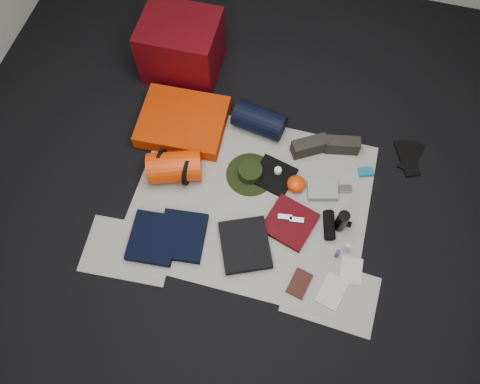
% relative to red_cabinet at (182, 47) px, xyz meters
% --- Properties ---
extents(floor, '(4.50, 4.50, 0.02)m').
position_rel_red_cabinet_xyz_m(floor, '(0.80, -1.00, -0.25)').
color(floor, black).
rests_on(floor, ground).
extents(newspaper_mat, '(1.60, 1.30, 0.01)m').
position_rel_red_cabinet_xyz_m(newspaper_mat, '(0.80, -1.00, -0.23)').
color(newspaper_mat, beige).
rests_on(newspaper_mat, floor).
extents(newspaper_sheet_front_left, '(0.61, 0.44, 0.00)m').
position_rel_red_cabinet_xyz_m(newspaper_sheet_front_left, '(0.10, -1.55, -0.23)').
color(newspaper_sheet_front_left, beige).
rests_on(newspaper_sheet_front_left, floor).
extents(newspaper_sheet_front_right, '(0.60, 0.43, 0.00)m').
position_rel_red_cabinet_xyz_m(newspaper_sheet_front_right, '(1.45, -1.50, -0.23)').
color(newspaper_sheet_front_right, beige).
rests_on(newspaper_sheet_front_right, floor).
extents(red_cabinet, '(0.58, 0.48, 0.47)m').
position_rel_red_cabinet_xyz_m(red_cabinet, '(0.00, 0.00, 0.00)').
color(red_cabinet, '#52060B').
rests_on(red_cabinet, floor).
extents(sleeping_pad, '(0.65, 0.54, 0.11)m').
position_rel_red_cabinet_xyz_m(sleeping_pad, '(0.16, -0.53, -0.17)').
color(sleeping_pad, red).
rests_on(sleeping_pad, newspaper_mat).
extents(stuff_sack, '(0.42, 0.33, 0.22)m').
position_rel_red_cabinet_xyz_m(stuff_sack, '(0.23, -0.94, -0.12)').
color(stuff_sack, '#E83403').
rests_on(stuff_sack, newspaper_mat).
extents(sack_strap_left, '(0.02, 0.22, 0.22)m').
position_rel_red_cabinet_xyz_m(sack_strap_left, '(0.13, -0.94, -0.12)').
color(sack_strap_left, black).
rests_on(sack_strap_left, newspaper_mat).
extents(sack_strap_right, '(0.03, 0.22, 0.22)m').
position_rel_red_cabinet_xyz_m(sack_strap_right, '(0.33, -0.94, -0.12)').
color(sack_strap_right, black).
rests_on(sack_strap_right, newspaper_mat).
extents(navy_duffel, '(0.40, 0.25, 0.20)m').
position_rel_red_cabinet_xyz_m(navy_duffel, '(0.71, -0.41, -0.13)').
color(navy_duffel, black).
rests_on(navy_duffel, newspaper_mat).
extents(boonie_brim, '(0.42, 0.42, 0.01)m').
position_rel_red_cabinet_xyz_m(boonie_brim, '(0.74, -0.81, -0.22)').
color(boonie_brim, black).
rests_on(boonie_brim, newspaper_mat).
extents(boonie_crown, '(0.17, 0.17, 0.07)m').
position_rel_red_cabinet_xyz_m(boonie_crown, '(0.74, -0.81, -0.18)').
color(boonie_crown, black).
rests_on(boonie_crown, boonie_brim).
extents(hiking_boot_left, '(0.27, 0.21, 0.13)m').
position_rel_red_cabinet_xyz_m(hiking_boot_left, '(1.11, -0.51, -0.17)').
color(hiking_boot_left, '#292620').
rests_on(hiking_boot_left, newspaper_mat).
extents(hiking_boot_right, '(0.26, 0.14, 0.12)m').
position_rel_red_cabinet_xyz_m(hiking_boot_right, '(1.33, -0.44, -0.17)').
color(hiking_boot_right, '#292620').
rests_on(hiking_boot_right, newspaper_mat).
extents(flip_flop_left, '(0.22, 0.31, 0.02)m').
position_rel_red_cabinet_xyz_m(flip_flop_left, '(1.81, -0.39, -0.23)').
color(flip_flop_left, black).
rests_on(flip_flop_left, floor).
extents(flip_flop_right, '(0.18, 0.28, 0.01)m').
position_rel_red_cabinet_xyz_m(flip_flop_right, '(1.84, -0.37, -0.23)').
color(flip_flop_right, black).
rests_on(flip_flop_right, floor).
extents(trousers_navy_a, '(0.33, 0.37, 0.05)m').
position_rel_red_cabinet_xyz_m(trousers_navy_a, '(0.24, -1.44, -0.20)').
color(trousers_navy_a, black).
rests_on(trousers_navy_a, newspaper_mat).
extents(trousers_navy_b, '(0.33, 0.37, 0.05)m').
position_rel_red_cabinet_xyz_m(trousers_navy_b, '(0.42, -1.38, -0.20)').
color(trousers_navy_b, black).
rests_on(trousers_navy_b, newspaper_mat).
extents(trousers_charcoal, '(0.43, 0.45, 0.06)m').
position_rel_red_cabinet_xyz_m(trousers_charcoal, '(0.84, -1.33, -0.20)').
color(trousers_charcoal, black).
rests_on(trousers_charcoal, newspaper_mat).
extents(black_tshirt, '(0.32, 0.31, 0.03)m').
position_rel_red_cabinet_xyz_m(black_tshirt, '(0.91, -0.78, -0.22)').
color(black_tshirt, black).
rests_on(black_tshirt, newspaper_mat).
extents(red_shirt, '(0.38, 0.38, 0.04)m').
position_rel_red_cabinet_xyz_m(red_shirt, '(1.09, -1.10, -0.21)').
color(red_shirt, '#4C080D').
rests_on(red_shirt, newspaper_mat).
extents(orange_stuff_sack, '(0.17, 0.17, 0.09)m').
position_rel_red_cabinet_xyz_m(orange_stuff_sack, '(1.08, -0.82, -0.19)').
color(orange_stuff_sack, '#E83403').
rests_on(orange_stuff_sack, newspaper_mat).
extents(first_aid_pouch, '(0.24, 0.20, 0.05)m').
position_rel_red_cabinet_xyz_m(first_aid_pouch, '(1.26, -0.81, -0.20)').
color(first_aid_pouch, gray).
rests_on(first_aid_pouch, newspaper_mat).
extents(water_bottle, '(0.09, 0.09, 0.19)m').
position_rel_red_cabinet_xyz_m(water_bottle, '(1.42, -1.04, -0.13)').
color(water_bottle, black).
rests_on(water_bottle, newspaper_mat).
extents(speaker, '(0.12, 0.21, 0.08)m').
position_rel_red_cabinet_xyz_m(speaker, '(1.35, -1.06, -0.19)').
color(speaker, black).
rests_on(speaker, newspaper_mat).
extents(compact_camera, '(0.10, 0.07, 0.03)m').
position_rel_red_cabinet_xyz_m(compact_camera, '(1.41, -0.76, -0.21)').
color(compact_camera, '#9F9FA4').
rests_on(compact_camera, newspaper_mat).
extents(cyan_case, '(0.12, 0.09, 0.03)m').
position_rel_red_cabinet_xyz_m(cyan_case, '(1.53, -0.58, -0.21)').
color(cyan_case, '#106A9F').
rests_on(cyan_case, newspaper_mat).
extents(toiletry_purple, '(0.03, 0.03, 0.09)m').
position_rel_red_cabinet_xyz_m(toiletry_purple, '(1.44, -1.24, -0.19)').
color(toiletry_purple, navy).
rests_on(toiletry_purple, newspaper_mat).
extents(toiletry_clear, '(0.04, 0.04, 0.10)m').
position_rel_red_cabinet_xyz_m(toiletry_clear, '(1.49, -1.19, -0.18)').
color(toiletry_clear, '#B6BCB7').
rests_on(toiletry_clear, newspaper_mat).
extents(paperback_book, '(0.15, 0.20, 0.02)m').
position_rel_red_cabinet_xyz_m(paperback_book, '(1.24, -1.49, -0.22)').
color(paperback_book, black).
rests_on(paperback_book, newspaper_mat).
extents(map_booklet, '(0.20, 0.24, 0.01)m').
position_rel_red_cabinet_xyz_m(map_booklet, '(1.45, -1.49, -0.22)').
color(map_booklet, '#BABAB1').
rests_on(map_booklet, newspaper_mat).
extents(map_printout, '(0.15, 0.18, 0.01)m').
position_rel_red_cabinet_xyz_m(map_printout, '(1.55, -1.32, -0.23)').
color(map_printout, '#BABAB1').
rests_on(map_printout, newspaper_mat).
extents(sunglasses, '(0.09, 0.05, 0.02)m').
position_rel_red_cabinet_xyz_m(sunglasses, '(1.45, -1.00, -0.22)').
color(sunglasses, black).
rests_on(sunglasses, newspaper_mat).
extents(key_cluster, '(0.08, 0.08, 0.01)m').
position_rel_red_cabinet_xyz_m(key_cluster, '(0.13, -1.53, -0.22)').
color(key_cluster, '#9F9FA4').
rests_on(key_cluster, newspaper_mat).
extents(tape_roll, '(0.05, 0.05, 0.04)m').
position_rel_red_cabinet_xyz_m(tape_roll, '(0.93, -0.75, -0.19)').
color(tape_roll, white).
rests_on(tape_roll, black_tshirt).
extents(energy_bar_a, '(0.10, 0.05, 0.01)m').
position_rel_red_cabinet_xyz_m(energy_bar_a, '(1.05, -1.08, -0.18)').
color(energy_bar_a, '#9F9FA4').
rests_on(energy_bar_a, red_shirt).
extents(energy_bar_b, '(0.10, 0.05, 0.01)m').
position_rel_red_cabinet_xyz_m(energy_bar_b, '(1.13, -1.08, -0.18)').
color(energy_bar_b, '#9F9FA4').
rests_on(energy_bar_b, red_shirt).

